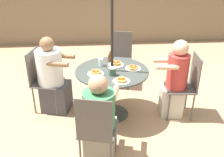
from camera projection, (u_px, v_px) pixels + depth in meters
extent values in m
plane|color=tan|center=(112.00, 114.00, 4.04)|extent=(12.00, 12.00, 0.00)
cube|color=#7A664C|center=(102.00, 11.00, 6.68)|extent=(10.00, 0.06, 1.70)
cylinder|color=#383D38|center=(112.00, 114.00, 4.03)|extent=(0.49, 0.49, 0.01)
cylinder|color=#383D38|center=(112.00, 94.00, 3.88)|extent=(0.11, 0.11, 0.72)
cylinder|color=#383D38|center=(112.00, 71.00, 3.71)|extent=(1.05, 1.05, 0.02)
cylinder|color=black|center=(112.00, 48.00, 3.56)|extent=(0.04, 0.04, 2.15)
cylinder|color=#514C47|center=(64.00, 91.00, 4.21)|extent=(0.02, 0.02, 0.45)
cylinder|color=#514C47|center=(56.00, 103.00, 3.91)|extent=(0.02, 0.02, 0.45)
cylinder|color=#514C47|center=(43.00, 90.00, 4.27)|extent=(0.02, 0.02, 0.45)
cylinder|color=#514C47|center=(34.00, 101.00, 3.96)|extent=(0.02, 0.02, 0.45)
cube|color=#514C47|center=(48.00, 83.00, 3.98)|extent=(0.50, 0.50, 0.02)
cube|color=#514C47|center=(33.00, 66.00, 3.90)|extent=(0.11, 0.38, 0.49)
cube|color=#3D3D42|center=(56.00, 96.00, 4.07)|extent=(0.48, 0.45, 0.45)
cylinder|color=white|center=(50.00, 67.00, 3.86)|extent=(0.38, 0.38, 0.53)
sphere|color=brown|center=(47.00, 44.00, 3.70)|extent=(0.21, 0.21, 0.21)
cylinder|color=brown|center=(65.00, 56.00, 3.91)|extent=(0.31, 0.14, 0.07)
cylinder|color=brown|center=(57.00, 64.00, 3.63)|extent=(0.31, 0.14, 0.07)
cylinder|color=#514C47|center=(88.00, 135.00, 3.24)|extent=(0.02, 0.02, 0.45)
cylinder|color=#514C47|center=(116.00, 138.00, 3.19)|extent=(0.02, 0.02, 0.45)
cylinder|color=#514C47|center=(80.00, 154.00, 2.93)|extent=(0.02, 0.02, 0.45)
cube|color=#514C47|center=(98.00, 129.00, 2.95)|extent=(0.49, 0.49, 0.02)
cube|color=#514C47|center=(94.00, 121.00, 2.67)|extent=(0.38, 0.11, 0.49)
cube|color=gray|center=(101.00, 139.00, 3.16)|extent=(0.42, 0.45, 0.45)
cylinder|color=#38754C|center=(99.00, 110.00, 2.91)|extent=(0.36, 0.36, 0.46)
sphere|color=tan|center=(98.00, 84.00, 2.76)|extent=(0.22, 0.22, 0.22)
cylinder|color=tan|center=(90.00, 92.00, 3.06)|extent=(0.14, 0.33, 0.07)
cylinder|color=tan|center=(115.00, 94.00, 3.02)|extent=(0.14, 0.33, 0.07)
cylinder|color=#514C47|center=(169.00, 108.00, 3.78)|extent=(0.02, 0.02, 0.45)
cylinder|color=#514C47|center=(164.00, 96.00, 4.10)|extent=(0.02, 0.02, 0.45)
cylinder|color=#514C47|center=(193.00, 108.00, 3.79)|extent=(0.02, 0.02, 0.45)
cylinder|color=#514C47|center=(186.00, 95.00, 4.10)|extent=(0.02, 0.02, 0.45)
cube|color=#514C47|center=(180.00, 88.00, 3.84)|extent=(0.44, 0.44, 0.02)
cube|color=#514C47|center=(196.00, 72.00, 3.72)|extent=(0.05, 0.39, 0.49)
cube|color=beige|center=(171.00, 101.00, 3.94)|extent=(0.34, 0.31, 0.45)
cylinder|color=#B73833|center=(178.00, 72.00, 3.72)|extent=(0.30, 0.30, 0.53)
sphere|color=#DBA884|center=(181.00, 48.00, 3.56)|extent=(0.22, 0.22, 0.22)
cylinder|color=#DBA884|center=(167.00, 67.00, 3.55)|extent=(0.31, 0.09, 0.07)
cylinder|color=#DBA884|center=(164.00, 60.00, 3.77)|extent=(0.31, 0.09, 0.07)
cylinder|color=#514C47|center=(128.00, 78.00, 4.64)|extent=(0.02, 0.02, 0.45)
cylinder|color=#514C47|center=(109.00, 77.00, 4.69)|extent=(0.02, 0.02, 0.45)
cylinder|color=#514C47|center=(130.00, 70.00, 4.95)|extent=(0.02, 0.02, 0.45)
cylinder|color=#514C47|center=(112.00, 69.00, 4.99)|extent=(0.02, 0.02, 0.45)
cube|color=#514C47|center=(120.00, 62.00, 4.71)|extent=(0.49, 0.49, 0.02)
cube|color=#514C47|center=(121.00, 45.00, 4.77)|extent=(0.38, 0.10, 0.49)
cylinder|color=silver|center=(121.00, 81.00, 3.39)|extent=(0.22, 0.22, 0.01)
cylinder|color=tan|center=(122.00, 81.00, 3.38)|extent=(0.13, 0.13, 0.01)
cylinder|color=tan|center=(121.00, 80.00, 3.38)|extent=(0.14, 0.14, 0.01)
cylinder|color=tan|center=(122.00, 79.00, 3.37)|extent=(0.14, 0.14, 0.01)
ellipsoid|color=brown|center=(121.00, 79.00, 3.37)|extent=(0.11, 0.10, 0.00)
cube|color=#F4E084|center=(121.00, 78.00, 3.37)|extent=(0.02, 0.02, 0.01)
cylinder|color=silver|center=(133.00, 69.00, 3.75)|extent=(0.22, 0.22, 0.01)
cylinder|color=tan|center=(133.00, 68.00, 3.74)|extent=(0.15, 0.15, 0.01)
cylinder|color=tan|center=(133.00, 67.00, 3.74)|extent=(0.14, 0.14, 0.01)
ellipsoid|color=brown|center=(133.00, 66.00, 3.73)|extent=(0.12, 0.11, 0.00)
cube|color=#F4E084|center=(134.00, 66.00, 3.72)|extent=(0.03, 0.03, 0.01)
cylinder|color=silver|center=(116.00, 65.00, 3.87)|extent=(0.22, 0.22, 0.01)
cylinder|color=tan|center=(116.00, 64.00, 3.86)|extent=(0.15, 0.15, 0.01)
cylinder|color=tan|center=(116.00, 63.00, 3.86)|extent=(0.15, 0.15, 0.01)
cylinder|color=tan|center=(116.00, 62.00, 3.85)|extent=(0.15, 0.15, 0.01)
ellipsoid|color=brown|center=(116.00, 62.00, 3.85)|extent=(0.13, 0.12, 0.00)
cube|color=#F4E084|center=(116.00, 62.00, 3.84)|extent=(0.02, 0.02, 0.01)
cylinder|color=silver|center=(96.00, 74.00, 3.59)|extent=(0.22, 0.22, 0.01)
cylinder|color=tan|center=(95.00, 73.00, 3.58)|extent=(0.14, 0.14, 0.01)
cylinder|color=tan|center=(95.00, 73.00, 3.58)|extent=(0.14, 0.14, 0.01)
cylinder|color=tan|center=(96.00, 72.00, 3.58)|extent=(0.13, 0.13, 0.01)
cylinder|color=tan|center=(96.00, 71.00, 3.58)|extent=(0.14, 0.14, 0.01)
ellipsoid|color=brown|center=(96.00, 71.00, 3.57)|extent=(0.11, 0.10, 0.00)
cube|color=#F4E084|center=(96.00, 71.00, 3.57)|extent=(0.03, 0.03, 0.01)
cylinder|color=#602D0F|center=(110.00, 58.00, 3.98)|extent=(0.07, 0.07, 0.11)
cylinder|color=#602D0F|center=(110.00, 53.00, 3.95)|extent=(0.03, 0.03, 0.05)
torus|color=#602D0F|center=(112.00, 57.00, 3.98)|extent=(0.05, 0.01, 0.05)
cylinder|color=#33513D|center=(112.00, 72.00, 3.55)|extent=(0.09, 0.09, 0.10)
cylinder|color=white|center=(112.00, 68.00, 3.52)|extent=(0.10, 0.10, 0.01)
cylinder|color=silver|center=(101.00, 62.00, 3.83)|extent=(0.07, 0.07, 0.12)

